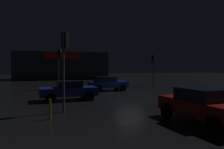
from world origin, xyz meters
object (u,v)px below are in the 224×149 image
(car_near, at_px, (204,105))
(traffic_signal_cross_left, at_px, (153,63))
(traffic_signal_main, at_px, (59,58))
(car_far, at_px, (107,83))
(traffic_signal_opposite, at_px, (65,52))
(car_crossing, at_px, (68,90))
(store_building, at_px, (61,66))

(car_near, bearing_deg, traffic_signal_cross_left, 68.13)
(traffic_signal_main, height_order, car_near, traffic_signal_main)
(traffic_signal_main, height_order, car_far, traffic_signal_main)
(car_far, bearing_deg, traffic_signal_main, 142.08)
(traffic_signal_opposite, distance_m, car_far, 10.70)
(traffic_signal_opposite, height_order, car_crossing, traffic_signal_opposite)
(store_building, height_order, car_crossing, store_building)
(car_near, distance_m, car_far, 13.36)
(traffic_signal_opposite, bearing_deg, car_crossing, 80.61)
(store_building, bearing_deg, car_far, -84.14)
(store_building, xyz_separation_m, car_near, (2.66, -37.21, -1.85))
(traffic_signal_opposite, height_order, car_far, traffic_signal_opposite)
(traffic_signal_opposite, relative_size, car_near, 0.99)
(traffic_signal_cross_left, xyz_separation_m, car_crossing, (-11.17, -7.91, -2.13))
(traffic_signal_main, distance_m, car_crossing, 8.93)
(traffic_signal_opposite, height_order, traffic_signal_cross_left, traffic_signal_opposite)
(traffic_signal_cross_left, bearing_deg, car_far, -157.27)
(traffic_signal_opposite, distance_m, traffic_signal_cross_left, 16.76)
(car_near, distance_m, car_crossing, 9.49)
(traffic_signal_cross_left, distance_m, car_far, 7.56)
(store_building, bearing_deg, car_near, -85.92)
(store_building, xyz_separation_m, traffic_signal_main, (-1.97, -20.41, 0.71))
(traffic_signal_cross_left, height_order, car_far, traffic_signal_cross_left)
(traffic_signal_main, xyz_separation_m, traffic_signal_opposite, (-0.72, -12.50, -0.14))
(store_building, relative_size, car_crossing, 4.27)
(traffic_signal_main, relative_size, traffic_signal_opposite, 1.02)
(car_far, height_order, car_crossing, car_far)
(car_near, bearing_deg, car_crossing, 119.58)
(store_building, relative_size, traffic_signal_cross_left, 4.54)
(traffic_signal_main, relative_size, car_crossing, 1.06)
(traffic_signal_opposite, distance_m, car_near, 7.27)
(store_building, relative_size, traffic_signal_opposite, 4.12)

